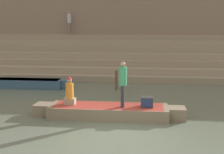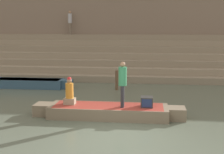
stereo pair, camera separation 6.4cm
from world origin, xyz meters
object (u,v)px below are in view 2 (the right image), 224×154
Objects in this scene: person_rowing at (70,93)px; mooring_post at (117,80)px; person_standing at (123,81)px; tv_set at (147,102)px; moored_boat_shore at (29,83)px; rowboat_main at (108,111)px; person_on_steps at (70,21)px.

person_rowing is 5.19m from mooring_post.
person_standing reaches higher than mooring_post.
tv_set reaches higher than moored_boat_shore.
rowboat_main is 3.39× the size of person_standing.
person_rowing is (-1.50, 0.05, 0.64)m from rowboat_main.
person_on_steps is (0.70, 6.90, 3.56)m from moored_boat_shore.
person_on_steps reaches higher than mooring_post.
rowboat_main is 1.64m from person_rowing.
person_standing is 0.34× the size of moored_boat_shore.
rowboat_main is at bearing 179.83° from person_standing.
person_standing is at bearing -1.92° from person_rowing.
rowboat_main is at bearing -161.86° from person_on_steps.
rowboat_main is 12.24× the size of tv_set.
person_standing is at bearing -48.73° from moored_boat_shore.
person_rowing is at bearing 175.84° from tv_set.
moored_boat_shore is at bearing 172.06° from person_on_steps.
person_standing reaches higher than person_rowing.
person_rowing is at bearing 175.21° from rowboat_main.
rowboat_main is 7.33m from moored_boat_shore.
tv_set is 0.44× the size of mooring_post.
tv_set is 0.09× the size of moored_boat_shore.
person_on_steps is (-5.02, 12.24, 2.39)m from person_standing.
person_on_steps is (-4.47, 12.09, 3.58)m from rowboat_main.
mooring_post is at bearing 105.14° from tv_set.
person_standing is at bearing -159.86° from person_on_steps.
moored_boat_shore is 4.69× the size of mooring_post.
person_rowing is 2.96m from tv_set.
mooring_post is (4.97, -0.13, 0.28)m from moored_boat_shore.
rowboat_main is at bearing -50.80° from moored_boat_shore.
mooring_post is at bearing 79.10° from person_rowing.
person_rowing reaches higher than rowboat_main.
person_standing is 1.20m from tv_set.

